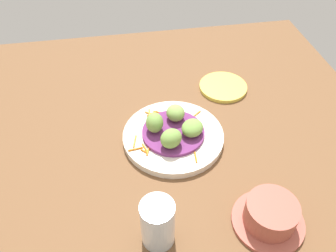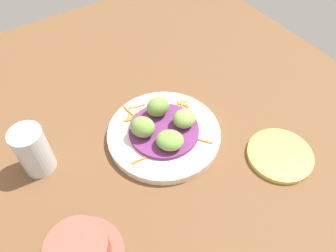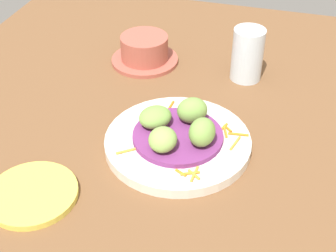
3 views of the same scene
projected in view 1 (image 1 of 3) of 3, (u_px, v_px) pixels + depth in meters
table_surface at (165, 154)px, 78.37cm from camera, size 110.00×110.00×2.00cm
main_plate at (173, 136)px, 79.82cm from camera, size 23.70×23.70×1.73cm
cabbage_bed at (173, 132)px, 78.90cm from camera, size 14.62×14.62×0.87cm
carrot_garnish at (156, 132)px, 79.37cm from camera, size 18.85×19.16×0.40cm
guac_scoop_left at (171, 138)px, 74.06cm from camera, size 6.46×6.64×4.16cm
guac_scoop_center at (192, 128)px, 77.08cm from camera, size 7.28×7.21×3.22cm
guac_scoop_right at (175, 113)px, 80.41cm from camera, size 4.81×4.45×3.63cm
guac_scoop_back at (155, 123)px, 77.43cm from camera, size 5.34×4.56×4.48cm
side_plate_small at (223, 87)px, 93.91cm from camera, size 13.13×13.13×1.01cm
terracotta_bowl at (270, 215)px, 62.89cm from camera, size 13.81×13.81×5.76cm
water_glass at (158, 223)px, 58.84cm from camera, size 6.08×6.08×10.37cm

